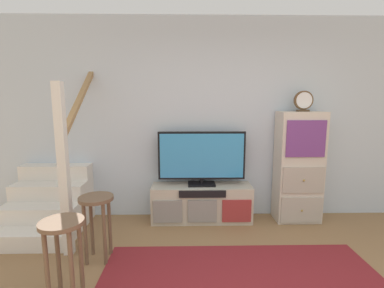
% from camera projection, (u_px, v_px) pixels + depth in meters
% --- Properties ---
extents(back_wall, '(6.40, 0.12, 2.70)m').
position_uv_depth(back_wall, '(223.00, 120.00, 3.83)').
color(back_wall, silver).
rests_on(back_wall, ground_plane).
extents(media_console, '(1.33, 0.38, 0.49)m').
position_uv_depth(media_console, '(202.00, 203.00, 3.74)').
color(media_console, '#BCB29E').
rests_on(media_console, ground_plane).
extents(television, '(1.15, 0.22, 0.72)m').
position_uv_depth(television, '(202.00, 157.00, 3.66)').
color(television, black).
rests_on(television, media_console).
extents(side_cabinet, '(0.58, 0.38, 1.47)m').
position_uv_depth(side_cabinet, '(299.00, 167.00, 3.70)').
color(side_cabinet, beige).
rests_on(side_cabinet, ground_plane).
extents(desk_clock, '(0.24, 0.08, 0.26)m').
position_uv_depth(desk_clock, '(303.00, 101.00, 3.55)').
color(desk_clock, '#4C3823').
rests_on(desk_clock, side_cabinet).
extents(staircase, '(1.00, 1.36, 2.20)m').
position_uv_depth(staircase, '(56.00, 195.00, 3.69)').
color(staircase, silver).
rests_on(staircase, ground_plane).
extents(bar_stool_near, '(0.34, 0.34, 0.69)m').
position_uv_depth(bar_stool_near, '(63.00, 242.00, 2.19)').
color(bar_stool_near, brown).
rests_on(bar_stool_near, ground_plane).
extents(bar_stool_far, '(0.34, 0.34, 0.67)m').
position_uv_depth(bar_stool_far, '(97.00, 213.00, 2.78)').
color(bar_stool_far, brown).
rests_on(bar_stool_far, ground_plane).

